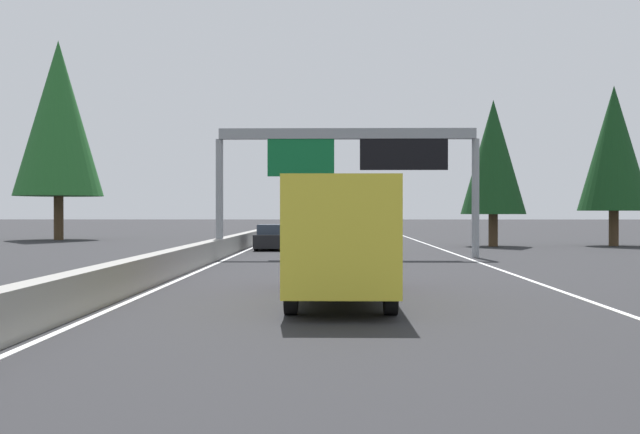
# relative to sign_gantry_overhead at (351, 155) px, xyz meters

# --- Properties ---
(ground_plane) EXTENTS (320.00, 320.00, 0.00)m
(ground_plane) POSITION_rel_sign_gantry_overhead_xyz_m (25.52, 6.04, -4.94)
(ground_plane) COLOR #262628
(median_barrier) EXTENTS (180.00, 0.56, 0.90)m
(median_barrier) POSITION_rel_sign_gantry_overhead_xyz_m (45.52, 6.34, -4.49)
(median_barrier) COLOR gray
(median_barrier) RESTS_ON ground
(shoulder_stripe_right) EXTENTS (160.00, 0.16, 0.01)m
(shoulder_stripe_right) POSITION_rel_sign_gantry_overhead_xyz_m (35.52, -5.48, -4.93)
(shoulder_stripe_right) COLOR silver
(shoulder_stripe_right) RESTS_ON ground
(shoulder_stripe_median) EXTENTS (160.00, 0.16, 0.01)m
(shoulder_stripe_median) POSITION_rel_sign_gantry_overhead_xyz_m (35.52, 5.79, -4.93)
(shoulder_stripe_median) COLOR silver
(shoulder_stripe_median) RESTS_ON ground
(sign_gantry_overhead) EXTENTS (0.50, 12.68, 6.20)m
(sign_gantry_overhead) POSITION_rel_sign_gantry_overhead_xyz_m (0.00, 0.00, 0.00)
(sign_gantry_overhead) COLOR gray
(sign_gantry_overhead) RESTS_ON ground
(box_truck_far_center) EXTENTS (8.50, 2.40, 2.95)m
(box_truck_far_center) POSITION_rel_sign_gantry_overhead_xyz_m (-17.82, 0.62, -3.32)
(box_truck_far_center) COLOR gold
(box_truck_far_center) RESTS_ON ground
(sedan_distant_a) EXTENTS (4.40, 1.80, 1.47)m
(sedan_distant_a) POSITION_rel_sign_gantry_overhead_xyz_m (7.54, 4.41, -4.25)
(sedan_distant_a) COLOR black
(sedan_distant_a) RESTS_ON ground
(sedan_distant_b) EXTENTS (4.40, 1.80, 1.47)m
(sedan_distant_b) POSITION_rel_sign_gantry_overhead_xyz_m (43.61, 0.85, -4.25)
(sedan_distant_b) COLOR white
(sedan_distant_b) RESTS_ON ground
(bus_near_center) EXTENTS (11.50, 2.55, 3.10)m
(bus_near_center) POSITION_rel_sign_gantry_overhead_xyz_m (63.84, 4.31, -3.22)
(bus_near_center) COLOR white
(bus_near_center) RESTS_ON ground
(conifer_right_near) EXTENTS (4.11, 4.11, 9.34)m
(conifer_right_near) POSITION_rel_sign_gantry_overhead_xyz_m (12.12, -9.31, 0.74)
(conifer_right_near) COLOR #4C3823
(conifer_right_near) RESTS_ON ground
(conifer_right_mid) EXTENTS (4.55, 4.55, 10.34)m
(conifer_right_mid) POSITION_rel_sign_gantry_overhead_xyz_m (12.81, -17.18, 1.35)
(conifer_right_mid) COLOR #4C3823
(conifer_right_mid) RESTS_ON ground
(conifer_left_near) EXTENTS (6.89, 6.89, 15.65)m
(conifer_left_near) POSITION_rel_sign_gantry_overhead_xyz_m (22.80, 22.46, 4.59)
(conifer_left_near) COLOR #4C3823
(conifer_left_near) RESTS_ON ground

